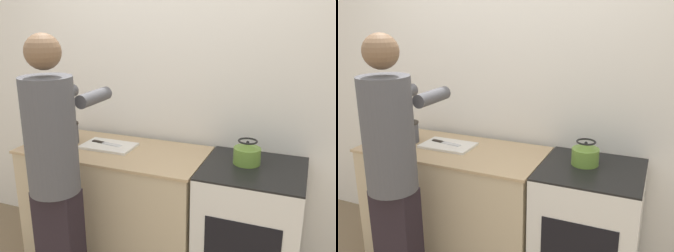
# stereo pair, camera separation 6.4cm
# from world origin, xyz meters

# --- Properties ---
(wall_back) EXTENTS (8.00, 0.05, 2.60)m
(wall_back) POSITION_xyz_m (0.00, 0.69, 1.30)
(wall_back) COLOR white
(wall_back) RESTS_ON ground_plane
(counter) EXTENTS (1.35, 0.63, 0.93)m
(counter) POSITION_xyz_m (-0.33, 0.30, 0.46)
(counter) COLOR #C6B28E
(counter) RESTS_ON ground_plane
(oven) EXTENTS (0.64, 0.62, 0.93)m
(oven) POSITION_xyz_m (0.68, 0.31, 0.47)
(oven) COLOR silver
(oven) RESTS_ON ground_plane
(person) EXTENTS (0.34, 0.58, 1.77)m
(person) POSITION_xyz_m (-0.42, -0.25, 0.97)
(person) COLOR black
(person) RESTS_ON ground_plane
(cutting_board) EXTENTS (0.39, 0.24, 0.02)m
(cutting_board) POSITION_xyz_m (-0.39, 0.33, 0.93)
(cutting_board) COLOR silver
(cutting_board) RESTS_ON counter
(knife) EXTENTS (0.26, 0.07, 0.01)m
(knife) POSITION_xyz_m (-0.42, 0.34, 0.95)
(knife) COLOR silver
(knife) RESTS_ON cutting_board
(kettle) EXTENTS (0.18, 0.18, 0.16)m
(kettle) POSITION_xyz_m (0.62, 0.36, 1.00)
(kettle) COLOR olive
(kettle) RESTS_ON oven
(bowl_prep) EXTENTS (0.19, 0.19, 0.08)m
(bowl_prep) POSITION_xyz_m (-0.88, 0.16, 0.97)
(bowl_prep) COLOR #9E4738
(bowl_prep) RESTS_ON counter
(canister_jar) EXTENTS (0.16, 0.16, 0.16)m
(canister_jar) POSITION_xyz_m (-0.72, 0.30, 1.01)
(canister_jar) COLOR #4C4C51
(canister_jar) RESTS_ON counter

